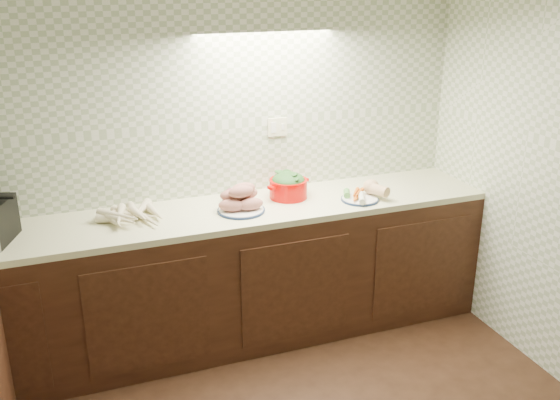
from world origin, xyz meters
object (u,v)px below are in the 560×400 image
object	(u,v)px
parsnip_pile	(128,216)
sweet_potato_plate	(241,200)
onion_bowl	(232,197)
dutch_oven	(288,185)
veg_plate	(365,192)

from	to	relation	value
parsnip_pile	sweet_potato_plate	bearing A→B (deg)	-6.07
parsnip_pile	onion_bowl	size ratio (longest dim) A/B	3.21
dutch_oven	veg_plate	size ratio (longest dim) A/B	1.02
onion_bowl	dutch_oven	world-z (taller)	dutch_oven
onion_bowl	veg_plate	size ratio (longest dim) A/B	0.42
parsnip_pile	veg_plate	distance (m)	1.49
parsnip_pile	sweet_potato_plate	size ratio (longest dim) A/B	1.40
onion_bowl	veg_plate	xyz separation A→B (m)	(0.82, -0.23, 0.01)
sweet_potato_plate	veg_plate	distance (m)	0.82
parsnip_pile	veg_plate	bearing A→B (deg)	-5.27
onion_bowl	dutch_oven	distance (m)	0.37
sweet_potato_plate	onion_bowl	xyz separation A→B (m)	(-0.01, 0.16, -0.03)
dutch_oven	sweet_potato_plate	bearing A→B (deg)	-179.63
parsnip_pile	dutch_oven	bearing A→B (deg)	2.85
sweet_potato_plate	parsnip_pile	bearing A→B (deg)	173.93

